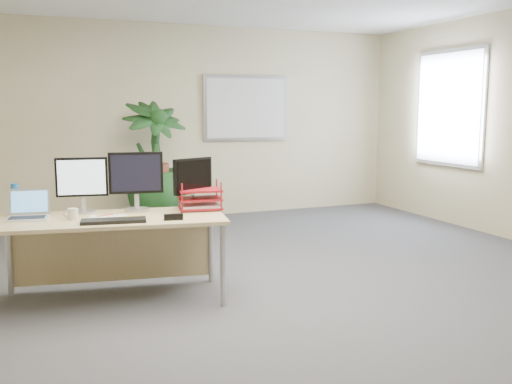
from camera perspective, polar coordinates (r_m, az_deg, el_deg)
name	(u,v)px	position (r m, az deg, el deg)	size (l,w,h in m)	color
floor	(285,309)	(4.54, 2.93, -11.64)	(8.00, 8.00, 0.00)	#404045
back_wall	(165,123)	(8.07, -9.13, 6.86)	(7.00, 0.04, 2.70)	#C4B58A
whiteboard	(246,108)	(8.39, -1.01, 8.38)	(1.30, 0.04, 0.95)	#A9A9AE
window	(449,108)	(8.11, 18.72, 7.94)	(0.04, 1.30, 1.55)	#A9A9AE
desk	(112,232)	(4.83, -14.17, -3.92)	(1.89, 1.03, 0.69)	tan
floor_plant	(154,170)	(7.52, -10.20, 2.14)	(0.84, 0.84, 1.50)	#153B17
monitor_left	(82,181)	(4.91, -17.01, 1.02)	(0.42, 0.19, 0.46)	#B8B7BC
monitor_right	(136,177)	(4.89, -11.91, 1.43)	(0.45, 0.20, 0.50)	#B8B7BC
monitor_dark	(193,180)	(4.92, -6.32, 1.22)	(0.38, 0.19, 0.44)	#B8B7BC
laptop	(28,211)	(4.86, -21.81, -1.76)	(0.35, 0.32, 0.22)	silver
keyboard	(114,221)	(4.49, -14.05, -2.80)	(0.48, 0.16, 0.03)	black
coffee_mug	(73,214)	(4.69, -17.88, -2.10)	(0.11, 0.08, 0.09)	silver
spiral_notebook	(108,218)	(4.66, -14.63, -2.50)	(0.29, 0.22, 0.01)	silver
orange_pen	(105,215)	(4.71, -14.84, -2.26)	(0.01, 0.01, 0.14)	#F1541A
yellow_highlighter	(132,217)	(4.64, -12.30, -2.44)	(0.02, 0.02, 0.13)	yellow
water_bottle	(16,200)	(5.06, -22.91, -0.71)	(0.07, 0.07, 0.25)	silver
letter_tray	(200,201)	(4.92, -5.62, -0.86)	(0.40, 0.33, 0.17)	maroon
stapler	(173,217)	(4.49, -8.25, -2.48)	(0.15, 0.04, 0.05)	black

